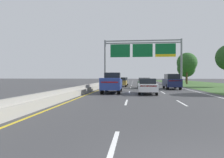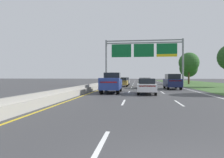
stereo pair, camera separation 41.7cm
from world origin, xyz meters
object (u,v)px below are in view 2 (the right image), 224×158
pickup_truck_blue (112,83)px  car_gold_left_lane_sedan (122,82)px  car_navy_right_lane_suv (172,81)px  overhead_sign_gantry (144,53)px  car_silver_left_lane_sedan (125,81)px  roadside_tree_distant (188,68)px  car_white_centre_lane_sedan (147,86)px  car_darkgreen_centre_lane_sedan (145,83)px  roadside_tree_far (189,63)px

pickup_truck_blue → car_gold_left_lane_sedan: (0.22, 13.21, -0.26)m
car_gold_left_lane_sedan → car_navy_right_lane_suv: size_ratio=0.94×
pickup_truck_blue → car_gold_left_lane_sedan: size_ratio=1.23×
overhead_sign_gantry → car_navy_right_lane_suv: size_ratio=3.19×
car_silver_left_lane_sedan → roadside_tree_distant: size_ratio=0.66×
car_navy_right_lane_suv → car_white_centre_lane_sedan: bearing=154.2°
car_darkgreen_centre_lane_sedan → car_gold_left_lane_sedan: bearing=38.6°
pickup_truck_blue → roadside_tree_far: (14.45, 26.09, 3.86)m
car_silver_left_lane_sedan → roadside_tree_far: 15.94m
roadside_tree_far → overhead_sign_gantry: bearing=-141.2°
car_white_centre_lane_sedan → pickup_truck_blue: bearing=71.8°
pickup_truck_blue → car_white_centre_lane_sedan: 3.96m
car_white_centre_lane_sedan → car_silver_left_lane_sedan: (-3.49, 21.45, 0.00)m
pickup_truck_blue → car_silver_left_lane_sedan: (0.24, 20.15, -0.26)m
car_silver_left_lane_sedan → pickup_truck_blue: bearing=178.7°
car_silver_left_lane_sedan → car_gold_left_lane_sedan: 6.94m
car_white_centre_lane_sedan → roadside_tree_distant: roadside_tree_distant is taller
overhead_sign_gantry → roadside_tree_distant: size_ratio=2.26×
overhead_sign_gantry → car_silver_left_lane_sedan: 7.16m
overhead_sign_gantry → pickup_truck_blue: size_ratio=2.77×
car_white_centre_lane_sedan → car_navy_right_lane_suv: bearing=-24.2°
car_gold_left_lane_sedan → car_white_centre_lane_sedan: bearing=-165.9°
car_navy_right_lane_suv → roadside_tree_distant: bearing=-17.6°
overhead_sign_gantry → roadside_tree_distant: 25.52m
pickup_truck_blue → car_navy_right_lane_suv: (7.61, 6.93, 0.02)m
pickup_truck_blue → roadside_tree_far: size_ratio=0.75×
overhead_sign_gantry → car_silver_left_lane_sedan: (-3.78, 2.44, -5.56)m
car_darkgreen_centre_lane_sedan → roadside_tree_far: size_ratio=0.61×
overhead_sign_gantry → car_navy_right_lane_suv: overhead_sign_gantry is taller
car_darkgreen_centre_lane_sedan → car_silver_left_lane_sedan: size_ratio=1.00×
car_white_centre_lane_sedan → car_navy_right_lane_suv: (3.88, 8.23, 0.28)m
overhead_sign_gantry → car_darkgreen_centre_lane_sedan: overhead_sign_gantry is taller
car_gold_left_lane_sedan → roadside_tree_far: size_ratio=0.61×
car_darkgreen_centre_lane_sedan → roadside_tree_far: bearing=-31.3°
overhead_sign_gantry → pickup_truck_blue: (-4.02, -17.71, -5.31)m
roadside_tree_far → roadside_tree_distant: 13.54m
pickup_truck_blue → car_gold_left_lane_sedan: pickup_truck_blue is taller
car_gold_left_lane_sedan → roadside_tree_distant: 31.44m
overhead_sign_gantry → car_white_centre_lane_sedan: bearing=-90.9°
car_silver_left_lane_sedan → car_white_centre_lane_sedan: bearing=-171.4°
car_white_centre_lane_sedan → roadside_tree_far: bearing=-20.4°
overhead_sign_gantry → roadside_tree_far: 13.46m
car_silver_left_lane_sedan → roadside_tree_distant: 25.97m
pickup_truck_blue → car_white_centre_lane_sedan: (3.73, -1.30, -0.26)m
car_navy_right_lane_suv → pickup_truck_blue: bearing=131.8°
car_white_centre_lane_sedan → car_gold_left_lane_sedan: bearing=14.6°
car_darkgreen_centre_lane_sedan → roadside_tree_far: 20.81m
car_darkgreen_centre_lane_sedan → car_navy_right_lane_suv: size_ratio=0.93×
car_silver_left_lane_sedan → car_gold_left_lane_sedan: same height
roadside_tree_distant → car_navy_right_lane_suv: bearing=-107.1°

